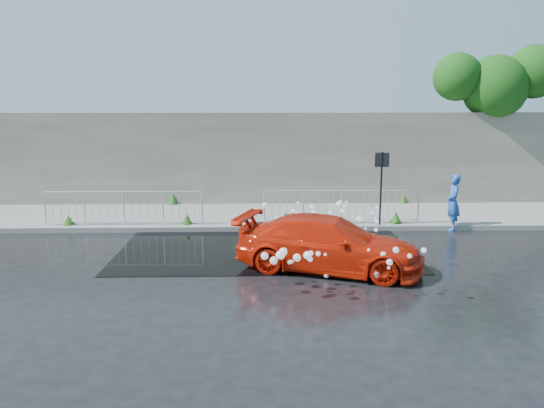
{
  "coord_description": "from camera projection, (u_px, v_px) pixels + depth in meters",
  "views": [
    {
      "loc": [
        0.34,
        -13.39,
        3.99
      ],
      "look_at": [
        0.72,
        2.33,
        1.0
      ],
      "focal_mm": 35.0,
      "sensor_mm": 36.0,
      "label": 1
    }
  ],
  "objects": [
    {
      "name": "railing_left",
      "position": [
        124.0,
        207.0,
        16.95
      ],
      "size": [
        5.05,
        0.05,
        1.1
      ],
      "color": "silver",
      "rests_on": "pavement"
    },
    {
      "name": "sign_post",
      "position": [
        381.0,
        176.0,
        16.71
      ],
      "size": [
        0.45,
        0.06,
        2.5
      ],
      "color": "black",
      "rests_on": "ground"
    },
    {
      "name": "retaining_wall",
      "position": [
        250.0,
        158.0,
        20.6
      ],
      "size": [
        30.0,
        0.6,
        3.5
      ],
      "primitive_type": "cube",
      "color": "#645D54",
      "rests_on": "pavement"
    },
    {
      "name": "pavement",
      "position": [
        250.0,
        216.0,
        18.78
      ],
      "size": [
        30.0,
        4.0,
        0.15
      ],
      "primitive_type": "cube",
      "color": "slate",
      "rests_on": "ground"
    },
    {
      "name": "red_car",
      "position": [
        329.0,
        244.0,
        12.79
      ],
      "size": [
        4.85,
        3.2,
        1.31
      ],
      "primitive_type": "imported",
      "rotation": [
        0.0,
        0.0,
        1.24
      ],
      "color": "red",
      "rests_on": "ground"
    },
    {
      "name": "water_spray",
      "position": [
        314.0,
        235.0,
        13.39
      ],
      "size": [
        3.66,
        5.56,
        1.12
      ],
      "color": "white",
      "rests_on": "ground"
    },
    {
      "name": "ground",
      "position": [
        247.0,
        258.0,
        13.89
      ],
      "size": [
        90.0,
        90.0,
        0.0
      ],
      "primitive_type": "plane",
      "color": "black",
      "rests_on": "ground"
    },
    {
      "name": "railing_right",
      "position": [
        342.0,
        206.0,
        17.11
      ],
      "size": [
        5.05,
        0.05,
        1.1
      ],
      "color": "silver",
      "rests_on": "pavement"
    },
    {
      "name": "weeds",
      "position": [
        246.0,
        211.0,
        18.29
      ],
      "size": [
        12.17,
        3.93,
        0.4
      ],
      "color": "#1F4713",
      "rests_on": "pavement"
    },
    {
      "name": "person",
      "position": [
        453.0,
        202.0,
        16.82
      ],
      "size": [
        0.51,
        0.71,
        1.79
      ],
      "primitive_type": "imported",
      "rotation": [
        0.0,
        0.0,
        -1.7
      ],
      "color": "#2352AF",
      "rests_on": "ground"
    },
    {
      "name": "tree",
      "position": [
        498.0,
        82.0,
        20.5
      ],
      "size": [
        4.96,
        2.5,
        6.23
      ],
      "color": "#332114",
      "rests_on": "ground"
    },
    {
      "name": "puddle",
      "position": [
        265.0,
        248.0,
        14.88
      ],
      "size": [
        8.0,
        5.0,
        0.01
      ],
      "primitive_type": "cube",
      "color": "black",
      "rests_on": "ground"
    },
    {
      "name": "curb",
      "position": [
        249.0,
        229.0,
        16.82
      ],
      "size": [
        30.0,
        0.25,
        0.16
      ],
      "primitive_type": "cube",
      "color": "slate",
      "rests_on": "ground"
    }
  ]
}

